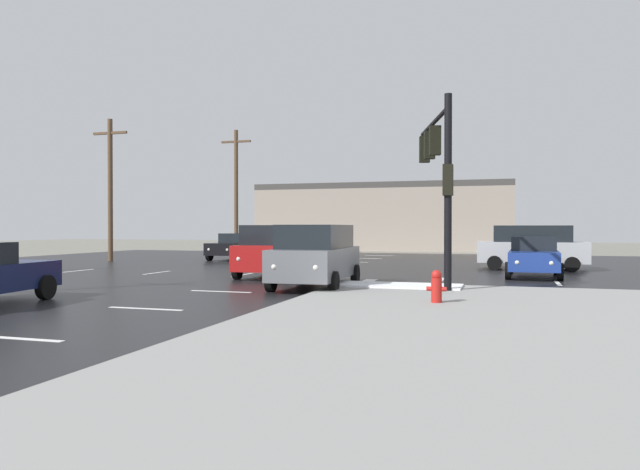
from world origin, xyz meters
TOP-DOWN VIEW (x-y plane):
  - ground_plane at (0.00, 0.00)m, footprint 120.00×120.00m
  - road_asphalt at (0.00, 0.00)m, footprint 44.00×44.00m
  - snow_strip_curbside at (5.00, -4.00)m, footprint 4.00×1.60m
  - lane_markings at (1.20, -1.38)m, footprint 36.15×36.15m
  - traffic_signal_mast at (6.19, -3.17)m, footprint 1.58×5.05m
  - fire_hydrant at (6.63, -7.69)m, footprint 0.48×0.26m
  - strip_building_background at (-1.71, 29.37)m, footprint 21.44×8.00m
  - sedan_blue at (9.32, 2.62)m, footprint 2.16×4.59m
  - sedan_black at (-7.24, 10.57)m, footprint 2.02×4.54m
  - suv_red at (-0.43, -0.31)m, footprint 2.37×4.91m
  - suv_silver at (9.43, 6.76)m, footprint 4.85×2.20m
  - suv_grey at (2.37, -3.93)m, footprint 2.34×4.91m
  - utility_pole_far at (-13.39, 6.86)m, footprint 2.20×0.28m
  - utility_pole_distant at (-9.60, 15.62)m, footprint 2.20×0.28m

SIDE VIEW (x-z plane):
  - ground_plane at x=0.00m, z-range 0.00..0.00m
  - road_asphalt at x=0.00m, z-range 0.00..0.02m
  - lane_markings at x=1.20m, z-range 0.02..0.03m
  - snow_strip_curbside at x=5.00m, z-range 0.14..0.20m
  - fire_hydrant at x=6.63m, z-range 0.14..0.93m
  - sedan_blue at x=9.32m, z-range 0.06..1.64m
  - sedan_black at x=-7.24m, z-range 0.06..1.64m
  - suv_red at x=-0.43m, z-range 0.08..2.11m
  - suv_silver at x=9.43m, z-range 0.08..2.11m
  - suv_grey at x=2.37m, z-range 0.08..2.11m
  - strip_building_background at x=-1.71m, z-range 0.00..5.66m
  - traffic_signal_mast at x=6.19m, z-range 1.23..6.92m
  - utility_pole_far at x=-13.39m, z-range 0.21..8.37m
  - utility_pole_distant at x=-9.60m, z-range 0.21..8.91m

